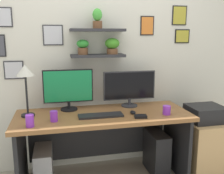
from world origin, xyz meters
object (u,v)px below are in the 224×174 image
object	(u,v)px
pen_cup	(54,116)
computer_tower_right	(156,152)
keyboard	(101,115)
desk_lamp	(25,76)
computer_tower_left	(44,166)
monitor_left	(68,88)
monitor_right	(129,87)
scissors_tray	(141,116)
drawer_cabinet	(203,145)
computer_mouse	(133,112)
desk	(103,130)
water_cup	(30,121)
coffee_mug	(167,110)
printer	(205,113)

from	to	relation	value
pen_cup	computer_tower_right	size ratio (longest dim) A/B	0.21
keyboard	desk_lamp	size ratio (longest dim) A/B	0.86
pen_cup	computer_tower_left	bearing A→B (deg)	121.93
monitor_left	monitor_right	distance (m)	0.67
monitor_right	desk_lamp	world-z (taller)	desk_lamp
computer_tower_left	monitor_right	bearing A→B (deg)	8.08
keyboard	scissors_tray	world-z (taller)	scissors_tray
drawer_cabinet	computer_tower_right	bearing A→B (deg)	171.09
monitor_left	computer_mouse	bearing A→B (deg)	-24.64
desk	water_cup	xyz separation A→B (m)	(-0.70, -0.29, 0.26)
monitor_right	desk_lamp	bearing A→B (deg)	-172.74
desk	keyboard	world-z (taller)	keyboard
keyboard	drawer_cabinet	world-z (taller)	keyboard
drawer_cabinet	computer_tower_right	distance (m)	0.54
pen_cup	computer_tower_right	bearing A→B (deg)	9.35
monitor_left	pen_cup	bearing A→B (deg)	-114.15
computer_tower_right	computer_tower_left	bearing A→B (deg)	178.62
coffee_mug	pen_cup	world-z (taller)	pen_cup
computer_mouse	scissors_tray	distance (m)	0.14
computer_mouse	computer_tower_left	size ratio (longest dim) A/B	0.22
pen_cup	computer_tower_left	size ratio (longest dim) A/B	0.25
coffee_mug	drawer_cabinet	size ratio (longest dim) A/B	0.15
desk_lamp	drawer_cabinet	distance (m)	2.08
desk	computer_mouse	distance (m)	0.39
desk_lamp	printer	world-z (taller)	desk_lamp
monitor_right	monitor_left	bearing A→B (deg)	-180.00
coffee_mug	monitor_left	bearing A→B (deg)	158.17
desk	drawer_cabinet	distance (m)	1.18
monitor_left	computer_tower_right	bearing A→B (deg)	-9.92
scissors_tray	water_cup	bearing A→B (deg)	-178.32
pen_cup	drawer_cabinet	world-z (taller)	pen_cup
water_cup	drawer_cabinet	distance (m)	1.93
monitor_right	computer_tower_left	world-z (taller)	monitor_right
printer	monitor_right	bearing A→B (deg)	162.86
desk_lamp	scissors_tray	size ratio (longest dim) A/B	4.26
drawer_cabinet	computer_tower_left	bearing A→B (deg)	176.34
coffee_mug	monitor_right	bearing A→B (deg)	126.31
desk_lamp	keyboard	bearing A→B (deg)	-13.18
scissors_tray	coffee_mug	bearing A→B (deg)	7.56
drawer_cabinet	desk_lamp	bearing A→B (deg)	176.61
keyboard	computer_mouse	size ratio (longest dim) A/B	4.89
monitor_right	keyboard	size ratio (longest dim) A/B	1.34
printer	water_cup	bearing A→B (deg)	-173.79
computer_mouse	computer_tower_right	distance (m)	0.63
coffee_mug	printer	world-z (taller)	coffee_mug
monitor_left	printer	bearing A→B (deg)	-9.56
scissors_tray	drawer_cabinet	distance (m)	0.96
desk_lamp	computer_tower_right	xyz separation A→B (m)	(1.36, -0.03, -0.92)
desk_lamp	water_cup	xyz separation A→B (m)	(0.05, -0.31, -0.35)
coffee_mug	printer	size ratio (longest dim) A/B	0.24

